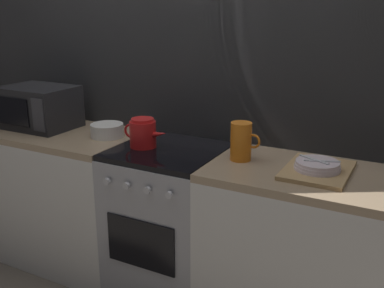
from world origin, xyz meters
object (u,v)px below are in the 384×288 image
Objects in this scene: stove_unit at (169,221)px; microwave at (39,107)px; dish_pile at (317,168)px; mixing_bowl at (107,130)px; pitcher at (241,141)px; kettle at (143,133)px.

microwave is at bearing 179.12° from stove_unit.
dish_pile is (1.81, -0.01, -0.11)m from microwave.
mixing_bowl reaches higher than dish_pile.
stove_unit is at bearing -0.88° from microwave.
pitcher is (0.89, -0.02, 0.06)m from mixing_bowl.
microwave is 1.15× the size of dish_pile.
pitcher is at bearing 4.85° from kettle.
kettle is (-0.15, -0.03, 0.53)m from stove_unit.
kettle is at bearing -175.15° from pitcher.
kettle is at bearing -12.85° from mixing_bowl.
kettle reaches higher than mixing_bowl.
microwave is at bearing -179.92° from pitcher.
pitcher is 0.50× the size of dish_pile.
kettle is 0.58m from pitcher.
microwave reaches higher than mixing_bowl.
mixing_bowl is 1.00× the size of pitcher.
mixing_bowl is at bearing 178.56° from pitcher.
dish_pile is (0.83, 0.01, 0.47)m from stove_unit.
mixing_bowl is 0.89m from pitcher.
pitcher reaches higher than mixing_bowl.
pitcher is 0.41m from dish_pile.
dish_pile reaches higher than stove_unit.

